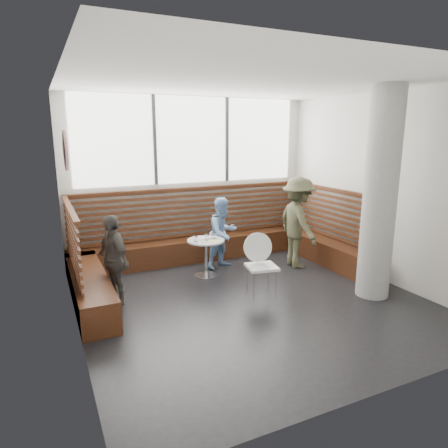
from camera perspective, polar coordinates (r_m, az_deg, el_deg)
name	(u,v)px	position (r m, az deg, el deg)	size (l,w,h in m)	color
room	(253,197)	(5.80, 4.17, 3.80)	(5.00, 5.00, 3.20)	silver
booth	(207,246)	(7.62, -2.46, -3.16)	(5.00, 2.50, 1.44)	#391C0E
concrete_column	(380,195)	(6.46, 21.40, 3.86)	(0.50, 0.50, 3.20)	gray
wall_art	(65,151)	(5.41, -21.74, 9.71)	(0.50, 0.50, 0.03)	white
cafe_table	(206,250)	(7.09, -2.61, -3.76)	(0.66, 0.66, 0.68)	silver
cafe_chair	(259,260)	(6.30, 5.07, -5.09)	(0.47, 0.46, 0.98)	white
adult_man	(298,222)	(7.67, 10.53, 0.22)	(1.11, 0.64, 1.72)	#4A4B32
child_back	(223,233)	(7.51, -0.15, -1.28)	(0.66, 0.51, 1.35)	#7CA5D7
child_left	(113,260)	(6.14, -15.54, -4.97)	(0.80, 0.33, 1.37)	#4B4744
plate_near	(199,238)	(7.10, -3.61, -2.08)	(0.19, 0.19, 0.01)	white
plate_far	(206,237)	(7.16, -2.55, -1.92)	(0.22, 0.22, 0.02)	white
glass_left	(195,239)	(6.91, -4.13, -2.10)	(0.07, 0.07, 0.11)	white
glass_mid	(207,237)	(7.00, -2.43, -1.87)	(0.07, 0.07, 0.11)	white
glass_right	(214,236)	(7.10, -1.48, -1.66)	(0.07, 0.07, 0.11)	white
menu_card	(214,241)	(6.94, -1.49, -2.44)	(0.20, 0.14, 0.00)	#A5C64C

